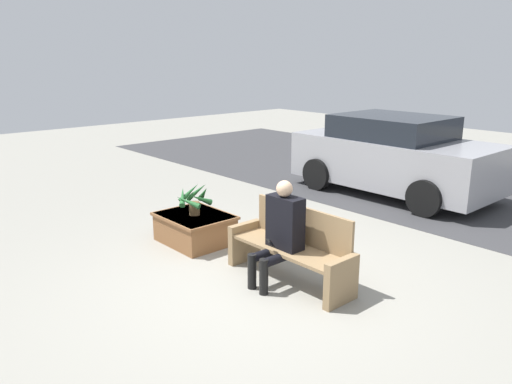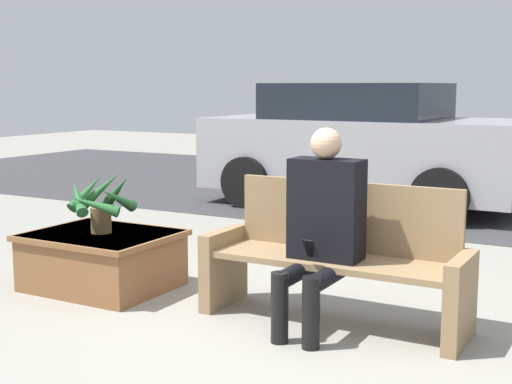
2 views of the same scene
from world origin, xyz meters
name	(u,v)px [view 1 (image 1 of 2)]	position (x,y,z in m)	size (l,w,h in m)	color
ground_plane	(259,284)	(0.00, 0.00, 0.00)	(30.00, 30.00, 0.00)	gray
road_surface	(489,193)	(0.00, 6.15, 0.00)	(20.00, 6.00, 0.01)	#38383A
bench	(292,247)	(0.15, 0.41, 0.41)	(1.70, 0.50, 0.88)	#8C704C
person_seated	(281,229)	(0.12, 0.23, 0.68)	(0.45, 0.59, 1.25)	black
planter_box	(195,227)	(-1.66, 0.25, 0.23)	(1.04, 0.86, 0.42)	brown
potted_plant	(194,198)	(-1.67, 0.25, 0.66)	(0.54, 0.53, 0.46)	brown
parked_car	(394,155)	(-1.31, 4.75, 0.76)	(3.88, 1.98, 1.53)	#99999E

